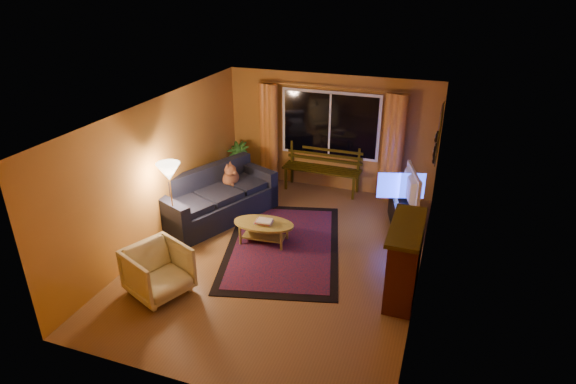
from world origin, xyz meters
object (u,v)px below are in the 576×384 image
(armchair, at_px, (158,269))
(floor_lamp, at_px, (172,205))
(tv_console, at_px, (403,214))
(bench, at_px, (321,180))
(sofa, at_px, (217,196))
(coffee_table, at_px, (264,233))

(armchair, xyz_separation_m, floor_lamp, (-0.52, 1.30, 0.35))
(armchair, relative_size, floor_lamp, 0.54)
(floor_lamp, relative_size, tv_console, 1.22)
(bench, height_order, floor_lamp, floor_lamp)
(armchair, bearing_deg, sofa, 29.77)
(tv_console, bearing_deg, sofa, 179.24)
(armchair, height_order, tv_console, armchair)
(bench, relative_size, tv_console, 1.33)
(bench, distance_m, armchair, 4.52)
(armchair, distance_m, floor_lamp, 1.45)
(sofa, height_order, armchair, sofa)
(armchair, height_order, floor_lamp, floor_lamp)
(bench, xyz_separation_m, coffee_table, (-0.36, -2.46, -0.05))
(coffee_table, xyz_separation_m, tv_console, (2.25, 1.39, 0.07))
(armchair, height_order, coffee_table, armchair)
(tv_console, bearing_deg, coffee_table, -162.61)
(sofa, bearing_deg, floor_lamp, -78.91)
(sofa, bearing_deg, tv_console, 37.34)
(bench, distance_m, coffee_table, 2.49)
(sofa, bearing_deg, coffee_table, -1.52)
(coffee_table, bearing_deg, bench, 81.74)
(armchair, xyz_separation_m, coffee_table, (0.92, 1.87, -0.22))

